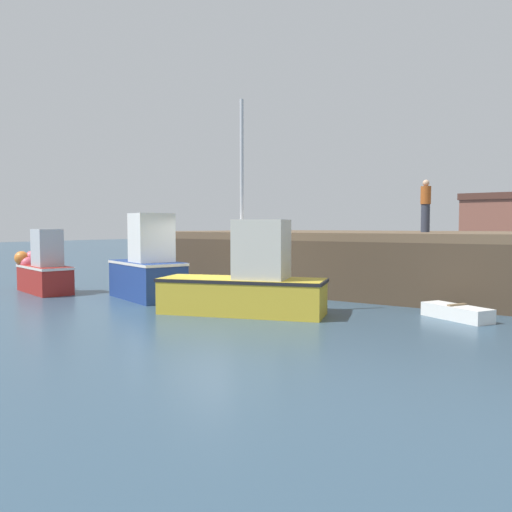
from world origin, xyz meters
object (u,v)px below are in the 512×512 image
at_px(fishing_boat_near_right, 148,269).
at_px(mooring_buoy_foreground, 180,291).
at_px(rowboat, 457,312).
at_px(fishing_boat_mid, 247,282).
at_px(fishing_boat_near_left, 43,269).
at_px(dockworker, 426,206).

bearing_deg(fishing_boat_near_right, mooring_buoy_foreground, -4.81).
relative_size(rowboat, mooring_buoy_foreground, 2.31).
bearing_deg(rowboat, mooring_buoy_foreground, -166.03).
bearing_deg(fishing_boat_mid, mooring_buoy_foreground, 171.05).
distance_m(fishing_boat_near_left, fishing_boat_near_right, 4.15).
relative_size(fishing_boat_near_left, rowboat, 1.73).
bearing_deg(fishing_boat_mid, fishing_boat_near_left, -177.86).
height_order(fishing_boat_near_right, mooring_buoy_foreground, fishing_boat_near_right).
distance_m(fishing_boat_near_left, dockworker, 12.99).
height_order(fishing_boat_near_right, dockworker, dockworker).
relative_size(fishing_boat_near_right, rowboat, 1.76).
bearing_deg(fishing_boat_near_left, dockworker, 35.21).
bearing_deg(rowboat, fishing_boat_near_right, -168.96).
height_order(fishing_boat_near_left, mooring_buoy_foreground, fishing_boat_near_left).
xyz_separation_m(rowboat, dockworker, (-2.19, 4.87, 2.73)).
distance_m(fishing_boat_mid, mooring_buoy_foreground, 2.76).
bearing_deg(fishing_boat_near_right, rowboat, 11.04).
height_order(fishing_boat_near_left, fishing_boat_near_right, fishing_boat_near_right).
distance_m(fishing_boat_near_right, dockworker, 9.37).
bearing_deg(mooring_buoy_foreground, dockworker, 52.99).
bearing_deg(fishing_boat_near_left, mooring_buoy_foreground, 7.60).
bearing_deg(dockworker, mooring_buoy_foreground, -127.01).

